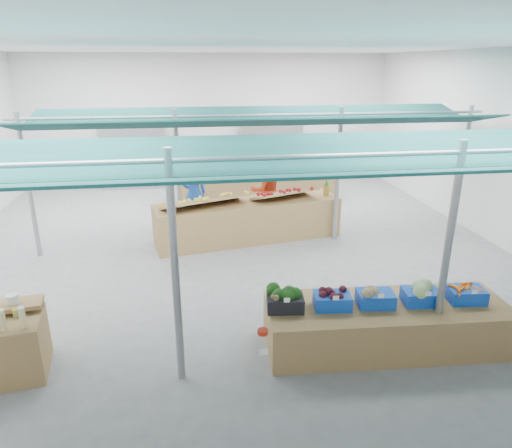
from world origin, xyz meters
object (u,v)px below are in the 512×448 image
object	(u,v)px
veg_counter	(386,325)
vendor_left	(194,193)
vendor_right	(266,190)
fruit_counter	(248,220)

from	to	relation	value
veg_counter	vendor_left	bearing A→B (deg)	118.09
vendor_right	veg_counter	bearing A→B (deg)	87.34
fruit_counter	vendor_right	bearing A→B (deg)	50.86
fruit_counter	vendor_left	world-z (taller)	vendor_left
veg_counter	fruit_counter	bearing A→B (deg)	110.39
fruit_counter	veg_counter	bearing A→B (deg)	-83.57
veg_counter	vendor_left	distance (m)	6.19
vendor_left	vendor_right	xyz separation A→B (m)	(1.80, 0.00, 0.00)
veg_counter	vendor_right	bearing A→B (deg)	101.30
veg_counter	fruit_counter	size ratio (longest dim) A/B	0.80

